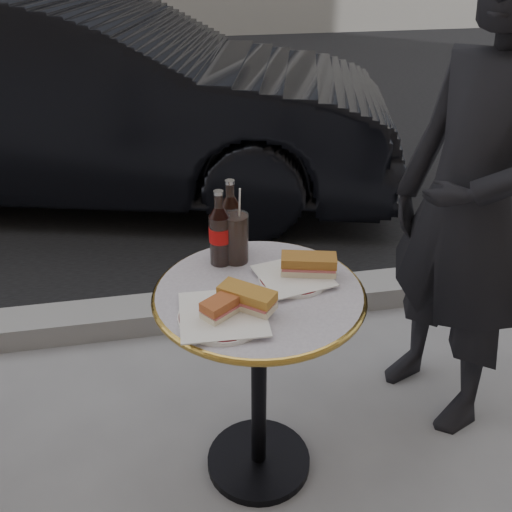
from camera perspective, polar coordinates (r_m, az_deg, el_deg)
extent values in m
plane|color=gray|center=(2.15, 0.26, -19.99)|extent=(80.00, 80.00, 0.00)
cube|color=black|center=(6.57, -8.36, 15.29)|extent=(40.00, 8.00, 0.00)
cube|color=gray|center=(2.77, -3.28, -5.11)|extent=(40.00, 0.20, 0.12)
cylinder|color=white|center=(1.54, -3.32, -6.06)|extent=(0.29, 0.29, 0.01)
cylinder|color=white|center=(1.70, 3.76, -2.19)|extent=(0.22, 0.22, 0.01)
cube|color=#AB542B|center=(1.53, -3.06, -4.92)|extent=(0.15, 0.13, 0.05)
cube|color=#B2782D|center=(1.55, -0.90, -4.31)|extent=(0.17, 0.16, 0.05)
cube|color=#A46929|center=(1.70, 5.27, -0.93)|extent=(0.18, 0.11, 0.06)
cylinder|color=black|center=(1.76, -2.02, 1.83)|extent=(0.09, 0.09, 0.16)
imported|color=black|center=(4.04, -16.31, 14.77)|extent=(2.38, 4.22, 1.31)
imported|color=black|center=(2.02, 20.70, 4.36)|extent=(0.59, 0.71, 1.67)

